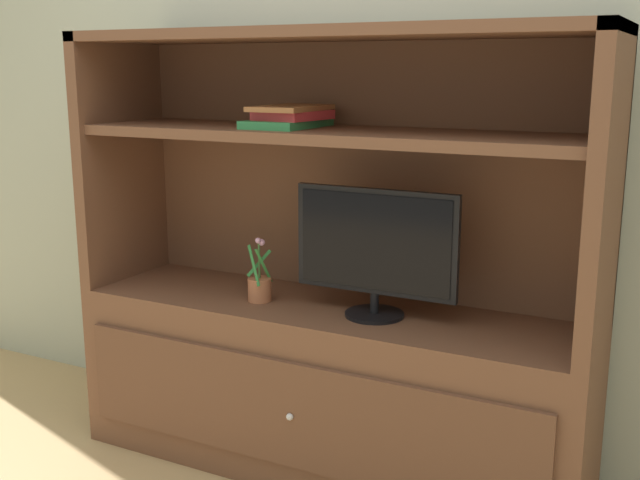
% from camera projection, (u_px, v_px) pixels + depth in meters
% --- Properties ---
extents(painted_rear_wall, '(6.00, 0.10, 2.80)m').
position_uv_depth(painted_rear_wall, '(370.00, 81.00, 2.86)').
color(painted_rear_wall, '#ADB29E').
rests_on(painted_rear_wall, ground_plane).
extents(media_console, '(1.86, 0.53, 1.57)m').
position_uv_depth(media_console, '(327.00, 340.00, 2.76)').
color(media_console, brown).
rests_on(media_console, ground_plane).
extents(tv_monitor, '(0.57, 0.20, 0.44)m').
position_uv_depth(tv_monitor, '(375.00, 248.00, 2.57)').
color(tv_monitor, black).
rests_on(tv_monitor, media_console).
extents(potted_plant, '(0.10, 0.09, 0.24)m').
position_uv_depth(potted_plant, '(260.00, 287.00, 2.78)').
color(potted_plant, '#B26642').
rests_on(potted_plant, media_console).
extents(magazine_stack, '(0.24, 0.33, 0.08)m').
position_uv_depth(magazine_stack, '(290.00, 117.00, 2.66)').
color(magazine_stack, '#338C4C').
rests_on(magazine_stack, media_console).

